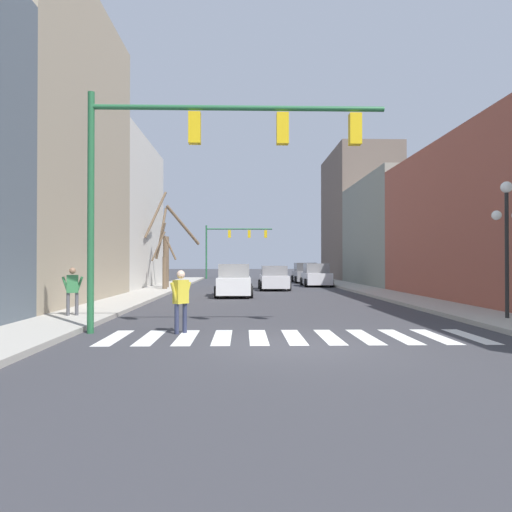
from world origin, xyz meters
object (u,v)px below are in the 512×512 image
(street_tree_right_mid, at_px, (164,261))
(street_tree_left_near, at_px, (168,247))
(street_lamp_right_corner, at_px, (507,221))
(car_parked_left_mid, at_px, (234,281))
(car_parked_right_near, at_px, (305,273))
(pedestrian_on_right_sidewalk, at_px, (72,287))
(traffic_signal_far, at_px, (232,239))
(pedestrian_crossing_street, at_px, (181,296))
(car_at_intersection, at_px, (274,278))
(car_parked_right_mid, at_px, (316,276))
(traffic_signal_near, at_px, (202,153))

(street_tree_right_mid, xyz_separation_m, street_tree_left_near, (-0.07, 2.11, 0.96))
(street_lamp_right_corner, distance_m, car_parked_left_mid, 14.95)
(car_parked_right_near, distance_m, pedestrian_on_right_sidewalk, 30.73)
(traffic_signal_far, distance_m, pedestrian_crossing_street, 42.31)
(car_at_intersection, height_order, street_tree_right_mid, street_tree_right_mid)
(car_at_intersection, relative_size, car_parked_left_mid, 1.06)
(car_parked_left_mid, relative_size, pedestrian_on_right_sidewalk, 2.73)
(street_tree_right_mid, bearing_deg, car_parked_left_mid, -47.56)
(street_lamp_right_corner, relative_size, street_tree_left_near, 0.65)
(street_lamp_right_corner, distance_m, pedestrian_crossing_street, 10.33)
(pedestrian_on_right_sidewalk, height_order, street_tree_left_near, street_tree_left_near)
(car_parked_right_near, relative_size, car_parked_right_mid, 1.09)
(street_lamp_right_corner, distance_m, street_tree_right_mid, 21.63)
(traffic_signal_near, distance_m, car_parked_right_mid, 26.31)
(street_lamp_right_corner, xyz_separation_m, pedestrian_crossing_street, (-9.89, -2.06, -2.18))
(car_parked_right_near, bearing_deg, pedestrian_on_right_sidewalk, 158.62)
(car_parked_right_near, xyz_separation_m, pedestrian_crossing_street, (-7.30, -31.75, 0.15))
(car_parked_left_mid, distance_m, street_tree_right_mid, 6.95)
(street_lamp_right_corner, height_order, pedestrian_on_right_sidewalk, street_lamp_right_corner)
(car_parked_right_mid, relative_size, street_tree_left_near, 0.67)
(street_lamp_right_corner, bearing_deg, street_tree_right_mid, 128.17)
(traffic_signal_far, bearing_deg, pedestrian_crossing_street, -90.54)
(car_at_intersection, bearing_deg, street_tree_right_mid, 101.60)
(traffic_signal_near, distance_m, street_tree_right_mid, 19.58)
(street_tree_right_mid, bearing_deg, pedestrian_crossing_street, -79.71)
(traffic_signal_near, bearing_deg, street_tree_right_mid, 101.91)
(car_parked_right_near, relative_size, car_parked_left_mid, 1.13)
(pedestrian_on_right_sidewalk, bearing_deg, car_at_intersection, 49.42)
(car_parked_right_near, distance_m, pedestrian_crossing_street, 32.58)
(pedestrian_crossing_street, bearing_deg, street_tree_left_near, 49.58)
(traffic_signal_far, relative_size, street_tree_right_mid, 1.72)
(pedestrian_crossing_street, bearing_deg, car_parked_left_mid, 35.32)
(car_parked_left_mid, bearing_deg, street_tree_left_near, -146.79)
(car_at_intersection, height_order, car_parked_right_mid, car_parked_right_mid)
(street_lamp_right_corner, bearing_deg, traffic_signal_far, 103.31)
(street_tree_right_mid, bearing_deg, car_parked_right_mid, 29.69)
(car_at_intersection, bearing_deg, car_parked_right_mid, -37.37)
(pedestrian_crossing_street, bearing_deg, street_tree_right_mid, 50.41)
(traffic_signal_near, distance_m, street_lamp_right_corner, 9.70)
(car_parked_left_mid, relative_size, car_parked_right_mid, 0.96)
(car_parked_right_near, height_order, car_parked_right_mid, car_parked_right_near)
(pedestrian_on_right_sidewalk, xyz_separation_m, street_tree_left_near, (0.38, 18.02, 1.83))
(street_tree_right_mid, bearing_deg, street_lamp_right_corner, -51.83)
(street_lamp_right_corner, bearing_deg, car_parked_right_mid, 96.33)
(street_lamp_right_corner, height_order, pedestrian_crossing_street, street_lamp_right_corner)
(traffic_signal_near, relative_size, car_parked_right_mid, 1.80)
(traffic_signal_near, height_order, street_tree_left_near, street_tree_left_near)
(traffic_signal_far, distance_m, street_lamp_right_corner, 41.24)
(pedestrian_crossing_street, bearing_deg, pedestrian_on_right_sidewalk, 91.43)
(street_lamp_right_corner, height_order, car_at_intersection, street_lamp_right_corner)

